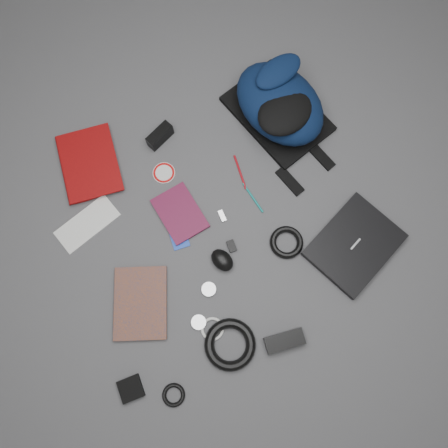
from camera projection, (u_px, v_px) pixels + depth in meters
name	position (u px, v px, depth m)	size (l,w,h in m)	color
ground	(224.00, 225.00, 1.67)	(4.00, 4.00, 0.00)	#4F4F51
backpack	(280.00, 104.00, 1.69)	(0.30, 0.44, 0.18)	black
laptop	(354.00, 245.00, 1.64)	(0.32, 0.25, 0.03)	black
textbook_red	(62.00, 171.00, 1.71)	(0.22, 0.29, 0.03)	maroon
comic_book	(114.00, 304.00, 1.59)	(0.19, 0.26, 0.02)	#BD530D
envelope	(87.00, 224.00, 1.67)	(0.24, 0.11, 0.00)	silver
dvd_case	(180.00, 213.00, 1.67)	(0.15, 0.21, 0.02)	#4B0E27
compact_camera	(160.00, 136.00, 1.73)	(0.11, 0.04, 0.06)	black
sticker_disc	(164.00, 173.00, 1.72)	(0.09, 0.09, 0.00)	silver
pen_teal	(253.00, 198.00, 1.69)	(0.01, 0.01, 0.14)	#0D7A75
pen_red	(240.00, 172.00, 1.72)	(0.01, 0.01, 0.15)	#9E0C15
id_badge	(179.00, 236.00, 1.66)	(0.06, 0.10, 0.00)	blue
usb_black	(199.00, 221.00, 1.67)	(0.02, 0.06, 0.01)	black
usb_silver	(222.00, 216.00, 1.67)	(0.02, 0.05, 0.01)	#BDBDBF
key_fob	(232.00, 246.00, 1.64)	(0.03, 0.05, 0.01)	black
mouse	(222.00, 260.00, 1.61)	(0.07, 0.09, 0.05)	black
headphone_left	(209.00, 289.00, 1.60)	(0.05, 0.05, 0.01)	#A3A3A5
headphone_right	(199.00, 322.00, 1.58)	(0.05, 0.05, 0.01)	#A7A7A9
cable_coil	(286.00, 242.00, 1.64)	(0.13, 0.13, 0.02)	black
power_brick	(285.00, 341.00, 1.55)	(0.14, 0.06, 0.03)	black
power_cord_coil	(230.00, 344.00, 1.55)	(0.18, 0.18, 0.04)	black
pouch	(131.00, 389.00, 1.52)	(0.08, 0.08, 0.02)	black
earbud_coil	(174.00, 395.00, 1.51)	(0.08, 0.08, 0.01)	black
white_cable_coil	(212.00, 329.00, 1.57)	(0.08, 0.08, 0.01)	silver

